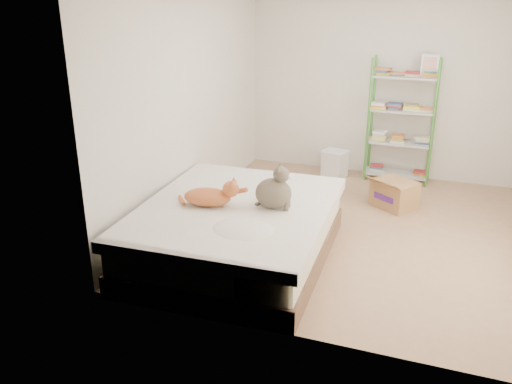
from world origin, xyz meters
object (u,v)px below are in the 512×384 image
at_px(orange_cat, 207,195).
at_px(shelf_unit, 402,119).
at_px(grey_cat, 274,187).
at_px(cardboard_box, 395,194).
at_px(white_bin, 335,163).
at_px(bed, 236,232).

bearing_deg(orange_cat, shelf_unit, 52.11).
xyz_separation_m(orange_cat, shelf_unit, (1.51, 3.02, 0.20)).
xyz_separation_m(orange_cat, grey_cat, (0.62, 0.17, 0.10)).
distance_m(shelf_unit, cardboard_box, 1.24).
relative_size(orange_cat, white_bin, 1.37).
relative_size(bed, grey_cat, 5.35).
relative_size(shelf_unit, cardboard_box, 2.65).
distance_m(bed, grey_cat, 0.62).
distance_m(orange_cat, shelf_unit, 3.38).
height_order(shelf_unit, cardboard_box, shelf_unit).
bearing_deg(orange_cat, white_bin, 65.87).
distance_m(bed, cardboard_box, 2.34).
height_order(grey_cat, white_bin, grey_cat).
xyz_separation_m(grey_cat, shelf_unit, (0.89, 2.85, 0.10)).
distance_m(shelf_unit, white_bin, 1.11).
bearing_deg(grey_cat, orange_cat, 98.35).
bearing_deg(orange_cat, bed, 6.93).
height_order(orange_cat, white_bin, orange_cat).
distance_m(orange_cat, white_bin, 2.98).
distance_m(orange_cat, cardboard_box, 2.61).
bearing_deg(shelf_unit, bed, -113.06).
bearing_deg(white_bin, bed, -97.99).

